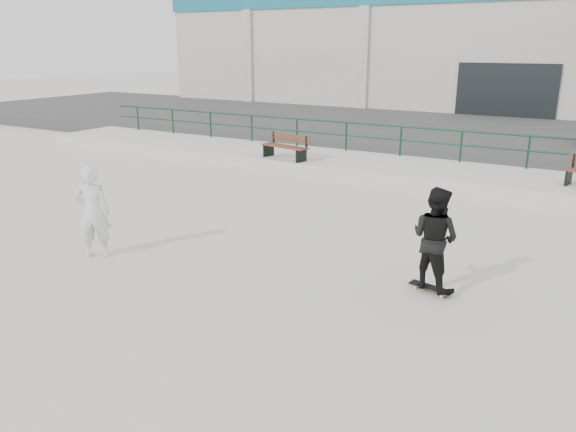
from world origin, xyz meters
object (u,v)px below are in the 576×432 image
Objects in this scene: skateboard at (431,288)px; seated_skater at (93,212)px; standing_skater at (435,238)px; bench_left at (286,147)px.

seated_skater reaches higher than skateboard.
standing_skater is 6.60m from seated_skater.
standing_skater is at bearing -32.47° from bench_left.
bench_left reaches higher than skateboard.
bench_left is 9.68m from standing_skater.
seated_skater is (0.53, -8.48, 0.04)m from bench_left.
standing_skater reaches higher than bench_left.
bench_left is 9.71m from skateboard.
bench_left is at bearing -120.89° from seated_skater.
seated_skater is (-6.38, -1.70, 0.86)m from skateboard.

